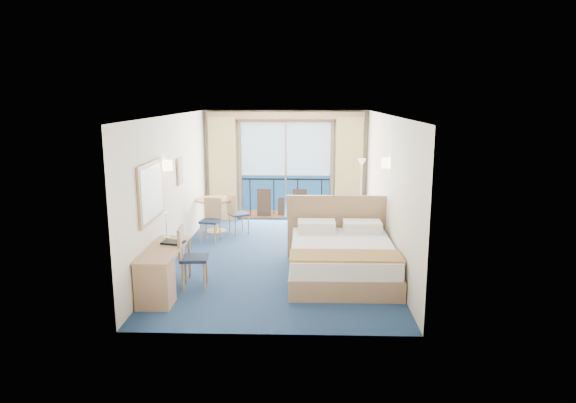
# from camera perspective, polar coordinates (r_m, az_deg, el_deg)

# --- Properties ---
(floor) EXTENTS (6.50, 6.50, 0.00)m
(floor) POSITION_cam_1_polar(r_m,az_deg,el_deg) (9.91, -0.90, -6.21)
(floor) COLOR navy
(floor) RESTS_ON ground
(room_walls) EXTENTS (4.04, 6.54, 2.72)m
(room_walls) POSITION_cam_1_polar(r_m,az_deg,el_deg) (9.52, -0.93, 4.03)
(room_walls) COLOR white
(room_walls) RESTS_ON ground
(balcony_door) EXTENTS (2.36, 0.03, 2.52)m
(balcony_door) POSITION_cam_1_polar(r_m,az_deg,el_deg) (12.79, -0.28, 3.14)
(balcony_door) COLOR navy
(balcony_door) RESTS_ON room_walls
(curtain_left) EXTENTS (0.65, 0.22, 2.55)m
(curtain_left) POSITION_cam_1_polar(r_m,az_deg,el_deg) (12.77, -7.25, 3.63)
(curtain_left) COLOR tan
(curtain_left) RESTS_ON room_walls
(curtain_right) EXTENTS (0.65, 0.22, 2.55)m
(curtain_right) POSITION_cam_1_polar(r_m,az_deg,el_deg) (12.66, 6.77, 3.57)
(curtain_right) COLOR tan
(curtain_right) RESTS_ON room_walls
(pelmet) EXTENTS (3.80, 0.25, 0.18)m
(pelmet) POSITION_cam_1_polar(r_m,az_deg,el_deg) (12.54, -0.27, 9.56)
(pelmet) COLOR tan
(pelmet) RESTS_ON room_walls
(mirror) EXTENTS (0.05, 1.25, 0.95)m
(mirror) POSITION_cam_1_polar(r_m,az_deg,el_deg) (8.41, -14.95, 1.05)
(mirror) COLOR tan
(mirror) RESTS_ON room_walls
(wall_print) EXTENTS (0.04, 0.42, 0.52)m
(wall_print) POSITION_cam_1_polar(r_m,az_deg,el_deg) (10.26, -11.89, 3.34)
(wall_print) COLOR tan
(wall_print) RESTS_ON room_walls
(sconce_left) EXTENTS (0.18, 0.18, 0.18)m
(sconce_left) POSITION_cam_1_polar(r_m,az_deg,el_deg) (9.21, -13.28, 3.92)
(sconce_left) COLOR #FFEBB2
(sconce_left) RESTS_ON room_walls
(sconce_right) EXTENTS (0.18, 0.18, 0.18)m
(sconce_right) POSITION_cam_1_polar(r_m,az_deg,el_deg) (9.47, 10.87, 4.22)
(sconce_right) COLOR #FFEBB2
(sconce_right) RESTS_ON room_walls
(bed) EXTENTS (1.92, 2.28, 1.21)m
(bed) POSITION_cam_1_polar(r_m,az_deg,el_deg) (8.86, 5.97, -6.17)
(bed) COLOR tan
(bed) RESTS_ON ground
(nightstand) EXTENTS (0.45, 0.43, 0.59)m
(nightstand) POSITION_cam_1_polar(r_m,az_deg,el_deg) (10.51, 8.88, -3.63)
(nightstand) COLOR tan
(nightstand) RESTS_ON ground
(phone) EXTENTS (0.20, 0.19, 0.07)m
(phone) POSITION_cam_1_polar(r_m,az_deg,el_deg) (10.39, 8.97, -1.91)
(phone) COLOR silver
(phone) RESTS_ON nightstand
(armchair) EXTENTS (0.83, 0.84, 0.64)m
(armchair) POSITION_cam_1_polar(r_m,az_deg,el_deg) (11.89, 7.10, -1.65)
(armchair) COLOR #4E555F
(armchair) RESTS_ON ground
(floor_lamp) EXTENTS (0.22, 0.22, 1.59)m
(floor_lamp) POSITION_cam_1_polar(r_m,az_deg,el_deg) (12.30, 8.17, 2.96)
(floor_lamp) COLOR silver
(floor_lamp) RESTS_ON ground
(desk) EXTENTS (0.53, 1.54, 0.72)m
(desk) POSITION_cam_1_polar(r_m,az_deg,el_deg) (7.95, -14.34, -8.14)
(desk) COLOR tan
(desk) RESTS_ON ground
(desk_chair) EXTENTS (0.47, 0.46, 1.00)m
(desk_chair) POSITION_cam_1_polar(r_m,az_deg,el_deg) (8.42, -10.99, -5.68)
(desk_chair) COLOR #1C2742
(desk_chair) RESTS_ON ground
(folder) EXTENTS (0.38, 0.32, 0.03)m
(folder) POSITION_cam_1_polar(r_m,az_deg,el_deg) (8.46, -12.65, -4.45)
(folder) COLOR black
(folder) RESTS_ON desk
(desk_lamp) EXTENTS (0.12, 0.12, 0.43)m
(desk_lamp) POSITION_cam_1_polar(r_m,az_deg,el_deg) (8.65, -13.42, -2.01)
(desk_lamp) COLOR silver
(desk_lamp) RESTS_ON desk
(round_table) EXTENTS (0.86, 0.86, 0.77)m
(round_table) POSITION_cam_1_polar(r_m,az_deg,el_deg) (11.68, -8.11, -0.59)
(round_table) COLOR tan
(round_table) RESTS_ON ground
(table_chair_a) EXTENTS (0.55, 0.54, 0.91)m
(table_chair_a) POSITION_cam_1_polar(r_m,az_deg,el_deg) (11.51, -5.85, -1.08)
(table_chair_a) COLOR #1C2742
(table_chair_a) RESTS_ON ground
(table_chair_b) EXTENTS (0.45, 0.46, 0.90)m
(table_chair_b) POSITION_cam_1_polar(r_m,az_deg,el_deg) (11.05, -8.50, -1.70)
(table_chair_b) COLOR #1C2742
(table_chair_b) RESTS_ON ground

